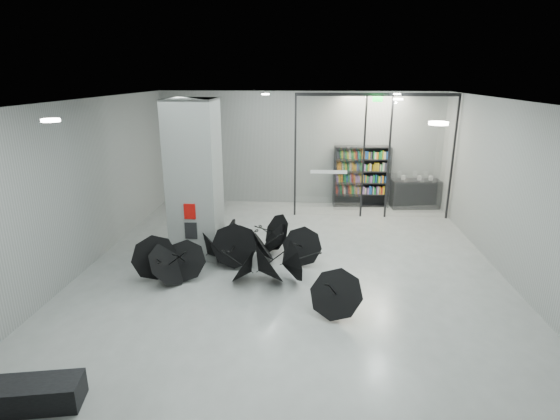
# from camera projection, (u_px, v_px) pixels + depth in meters

# --- Properties ---
(room) EXTENTS (14.00, 14.02, 4.01)m
(room) POSITION_uv_depth(u_px,v_px,m) (289.00, 164.00, 8.75)
(room) COLOR gray
(room) RESTS_ON ground
(column) EXTENTS (1.20, 1.20, 4.00)m
(column) POSITION_uv_depth(u_px,v_px,m) (195.00, 180.00, 11.09)
(column) COLOR slate
(column) RESTS_ON ground
(fire_cabinet) EXTENTS (0.28, 0.04, 0.38)m
(fire_cabinet) POSITION_uv_depth(u_px,v_px,m) (190.00, 211.00, 10.69)
(fire_cabinet) COLOR #A50A07
(fire_cabinet) RESTS_ON column
(info_panel) EXTENTS (0.30, 0.03, 0.42)m
(info_panel) POSITION_uv_depth(u_px,v_px,m) (191.00, 231.00, 10.84)
(info_panel) COLOR black
(info_panel) RESTS_ON column
(exit_sign) EXTENTS (0.30, 0.06, 0.15)m
(exit_sign) POSITION_uv_depth(u_px,v_px,m) (378.00, 99.00, 13.34)
(exit_sign) COLOR #0CE533
(exit_sign) RESTS_ON room
(glass_partition) EXTENTS (5.06, 0.08, 4.00)m
(glass_partition) POSITION_uv_depth(u_px,v_px,m) (373.00, 152.00, 14.02)
(glass_partition) COLOR silver
(glass_partition) RESTS_ON ground
(bench) EXTENTS (1.31, 0.75, 0.39)m
(bench) POSITION_uv_depth(u_px,v_px,m) (37.00, 394.00, 6.24)
(bench) COLOR black
(bench) RESTS_ON ground
(bookshelf) EXTENTS (1.97, 0.51, 2.15)m
(bookshelf) POSITION_uv_depth(u_px,v_px,m) (362.00, 177.00, 15.55)
(bookshelf) COLOR black
(bookshelf) RESTS_ON ground
(shop_counter) EXTENTS (1.73, 0.84, 1.00)m
(shop_counter) POSITION_uv_depth(u_px,v_px,m) (415.00, 194.00, 15.52)
(shop_counter) COLOR black
(shop_counter) RESTS_ON ground
(umbrella_cluster) EXTENTS (5.54, 4.66, 1.32)m
(umbrella_cluster) POSITION_uv_depth(u_px,v_px,m) (244.00, 258.00, 10.53)
(umbrella_cluster) COLOR black
(umbrella_cluster) RESTS_ON ground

